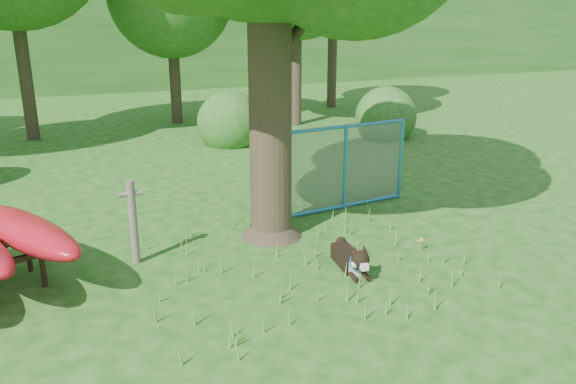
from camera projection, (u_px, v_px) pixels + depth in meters
name	position (u px, v px, depth m)	size (l,w,h in m)	color
ground	(313.00, 294.00, 7.15)	(80.00, 80.00, 0.00)	#184D0F
wooden_post	(133.00, 220.00, 7.88)	(0.33, 0.11, 1.23)	brown
husky_dog	(352.00, 259.00, 7.77)	(0.39, 1.08, 0.49)	black
fence_section	(345.00, 167.00, 10.18)	(2.68, 0.30, 2.61)	teal
wildflower_clump	(421.00, 241.00, 8.41)	(0.10, 0.09, 0.21)	#529932
shrub_right	(385.00, 137.00, 16.69)	(1.80, 1.80, 1.80)	#255D1E
shrub_mid	(230.00, 144.00, 15.76)	(1.80, 1.80, 1.80)	#255D1E
wooded_hillside	(79.00, 26.00, 30.58)	(80.00, 12.00, 6.00)	#255D1E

